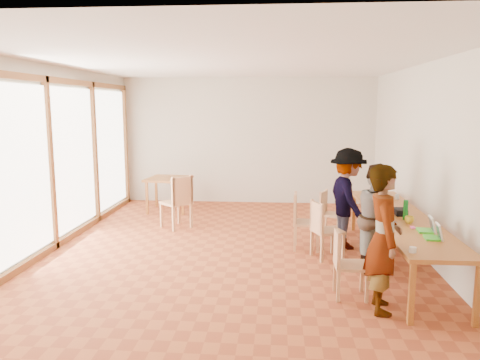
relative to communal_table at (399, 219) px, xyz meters
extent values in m
plane|color=#B0542A|center=(-2.50, 0.39, -0.70)|extent=(8.00, 8.00, 0.00)
cube|color=beige|center=(-2.50, 4.39, 0.80)|extent=(6.00, 0.10, 3.00)
cube|color=beige|center=(-2.50, -3.61, 0.80)|extent=(6.00, 0.10, 3.00)
cube|color=beige|center=(0.50, 0.39, 0.80)|extent=(0.10, 8.00, 3.00)
cube|color=white|center=(-5.46, 0.39, 0.80)|extent=(0.10, 8.00, 3.00)
cube|color=white|center=(-2.50, 0.39, 2.32)|extent=(6.00, 8.00, 0.04)
cube|color=#AE6826|center=(0.00, 0.00, 0.02)|extent=(0.80, 4.00, 0.05)
cube|color=#AE6826|center=(-0.34, -1.94, -0.35)|extent=(0.06, 0.06, 0.70)
cube|color=#AE6826|center=(-0.34, 1.94, -0.35)|extent=(0.06, 0.06, 0.70)
cube|color=#AE6826|center=(0.34, -1.94, -0.35)|extent=(0.06, 0.06, 0.70)
cube|color=#AE6826|center=(0.34, 1.94, -0.35)|extent=(0.06, 0.06, 0.70)
cube|color=#AE6826|center=(-4.21, 3.30, 0.02)|extent=(0.90, 0.90, 0.05)
cube|color=#AE6826|center=(-4.60, 2.91, -0.35)|extent=(0.05, 0.05, 0.70)
cube|color=#AE6826|center=(-4.60, 3.69, -0.35)|extent=(0.05, 0.05, 0.70)
cube|color=#AE6826|center=(-3.82, 2.91, -0.35)|extent=(0.05, 0.05, 0.70)
cube|color=#AE6826|center=(-3.82, 3.69, -0.35)|extent=(0.05, 0.05, 0.70)
cube|color=tan|center=(-0.87, -1.24, -0.30)|extent=(0.40, 0.40, 0.04)
cube|color=tan|center=(-1.05, -1.24, -0.07)|extent=(0.04, 0.40, 0.41)
cube|color=tan|center=(-1.00, 0.26, -0.28)|extent=(0.54, 0.54, 0.04)
cube|color=tan|center=(-1.18, 0.19, -0.04)|extent=(0.19, 0.40, 0.44)
cube|color=tan|center=(-1.30, 0.70, -0.27)|extent=(0.46, 0.46, 0.04)
cube|color=tan|center=(-1.49, 0.71, -0.02)|extent=(0.07, 0.43, 0.45)
cube|color=tan|center=(-0.79, 1.57, -0.32)|extent=(0.49, 0.49, 0.04)
cube|color=tan|center=(-0.94, 1.64, -0.11)|extent=(0.18, 0.36, 0.39)
cube|color=tan|center=(-3.73, 1.87, -0.21)|extent=(0.68, 0.68, 0.05)
cube|color=tan|center=(-3.57, 1.72, 0.06)|extent=(0.36, 0.38, 0.50)
imported|color=gray|center=(-0.58, -1.59, 0.15)|extent=(0.43, 0.63, 1.70)
imported|color=gray|center=(-0.36, -0.22, 0.07)|extent=(0.76, 0.88, 1.54)
imported|color=gray|center=(-0.63, 0.84, 0.13)|extent=(0.83, 1.18, 1.66)
cube|color=#40CC27|center=(0.08, -1.19, 0.06)|extent=(0.19, 0.25, 0.02)
cube|color=white|center=(0.16, -1.20, 0.14)|extent=(0.09, 0.22, 0.19)
cube|color=#40CC27|center=(0.09, -0.86, 0.06)|extent=(0.20, 0.26, 0.03)
cube|color=white|center=(0.18, -0.87, 0.15)|extent=(0.09, 0.23, 0.20)
cube|color=#40CC27|center=(-0.07, 1.22, 0.06)|extent=(0.24, 0.29, 0.03)
cube|color=white|center=(0.01, 1.25, 0.15)|extent=(0.13, 0.24, 0.21)
imported|color=gold|center=(0.02, -0.44, 0.10)|extent=(0.14, 0.14, 0.10)
cylinder|color=#107221|center=(0.02, -0.22, 0.19)|extent=(0.07, 0.07, 0.28)
cylinder|color=silver|center=(0.26, 1.23, 0.09)|extent=(0.07, 0.07, 0.09)
cylinder|color=white|center=(-0.30, -1.75, 0.08)|extent=(0.08, 0.08, 0.06)
cube|color=#F53CA3|center=(0.00, -0.69, 0.05)|extent=(0.05, 0.10, 0.01)
cube|color=black|center=(0.02, 0.06, 0.09)|extent=(0.16, 0.26, 0.09)
camera|label=1|loc=(-1.79, -6.82, 1.64)|focal=35.00mm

